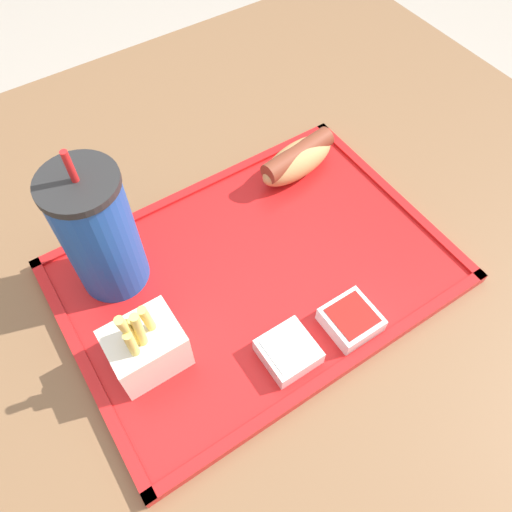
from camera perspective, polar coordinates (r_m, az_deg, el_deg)
The scene contains 8 objects.
ground_plane at distance 1.28m, azimuth -1.98°, elevation -19.60°, with size 8.00×8.00×0.00m, color #ADA393.
dining_table at distance 0.93m, azimuth -2.66°, elevation -13.87°, with size 1.15×0.94×0.74m.
food_tray at distance 0.59m, azimuth 0.00°, elevation -1.90°, with size 0.44×0.31×0.01m.
soda_cup at distance 0.54m, azimuth -17.53°, elevation 2.52°, with size 0.08×0.08×0.19m.
hot_dog_far at distance 0.66m, azimuth 4.77°, elevation 11.01°, with size 0.12×0.06×0.05m.
fries_carton at distance 0.51m, azimuth -12.51°, elevation -10.07°, with size 0.07×0.06×0.12m.
sauce_cup_mayo at distance 0.52m, azimuth 3.61°, elevation -10.88°, with size 0.05×0.05×0.02m.
sauce_cup_ketchup at distance 0.55m, azimuth 10.80°, elevation -7.16°, with size 0.05×0.05×0.02m.
Camera 1 is at (-0.14, -0.29, 1.24)m, focal length 35.00 mm.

